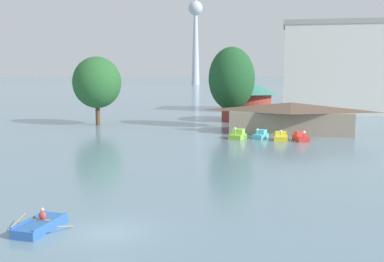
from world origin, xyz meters
The scene contains 12 objects.
ground_plane centered at (0.00, 0.00, 0.00)m, with size 2000.00×2000.00×0.00m, color slate.
rowboat_with_rower centered at (-3.88, -0.38, 0.27)m, with size 3.23×3.51×1.21m.
pedal_boat_lime centered at (3.31, 37.29, 0.51)m, with size 2.24×3.05×1.65m.
pedal_boat_cyan centered at (6.24, 38.29, 0.45)m, with size 2.12×3.11×1.43m.
pedal_boat_yellow centered at (8.88, 37.07, 0.44)m, with size 1.68×2.87×1.47m.
pedal_boat_red centered at (11.40, 36.94, 0.47)m, with size 2.19×3.12×1.45m.
boathouse centered at (10.13, 44.60, 2.31)m, with size 18.28×7.72×4.42m.
green_roof_pavilion centered at (2.54, 60.33, 4.11)m, with size 11.13×11.13×8.11m.
shoreline_tree_tall_left centered at (-21.16, 48.88, 7.04)m, with size 7.98×7.98×11.29m.
shoreline_tree_mid centered at (1.01, 49.85, 7.72)m, with size 7.28×7.28×12.67m.
background_building_block centered at (24.37, 79.98, 9.66)m, with size 31.31×12.29×19.28m.
distant_broadcast_tower centered at (-54.94, 311.47, 49.21)m, with size 10.26×10.26×121.21m.
Camera 1 is at (9.14, -22.78, 8.64)m, focal length 43.07 mm.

